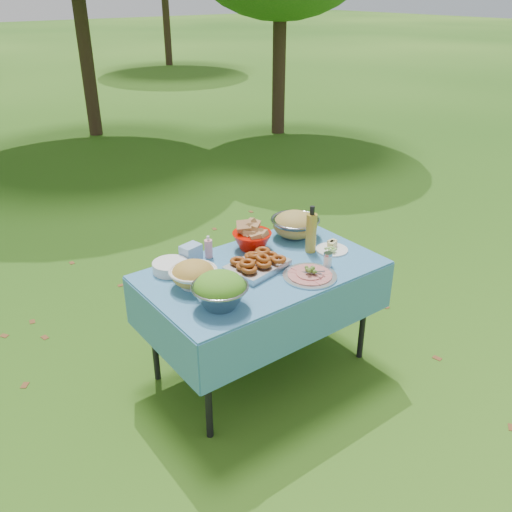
% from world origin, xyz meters
% --- Properties ---
extents(ground, '(80.00, 80.00, 0.00)m').
position_xyz_m(ground, '(0.00, 0.00, 0.00)').
color(ground, '#113B0A').
rests_on(ground, ground).
extents(picnic_table, '(1.46, 0.86, 0.76)m').
position_xyz_m(picnic_table, '(0.00, 0.00, 0.38)').
color(picnic_table, '#75C1E2').
rests_on(picnic_table, ground).
extents(salad_bowl, '(0.32, 0.32, 0.20)m').
position_xyz_m(salad_bowl, '(-0.45, -0.21, 0.86)').
color(salad_bowl, gray).
rests_on(salad_bowl, picnic_table).
extents(pasta_bowl_white, '(0.35, 0.35, 0.16)m').
position_xyz_m(pasta_bowl_white, '(-0.45, 0.07, 0.84)').
color(pasta_bowl_white, white).
rests_on(pasta_bowl_white, picnic_table).
extents(plate_stack, '(0.23, 0.23, 0.06)m').
position_xyz_m(plate_stack, '(-0.47, 0.31, 0.79)').
color(plate_stack, white).
rests_on(plate_stack, picnic_table).
extents(wipes_box, '(0.14, 0.11, 0.11)m').
position_xyz_m(wipes_box, '(-0.30, 0.35, 0.82)').
color(wipes_box, '#8DB5E2').
rests_on(wipes_box, picnic_table).
extents(sanitizer_bottle, '(0.07, 0.07, 0.15)m').
position_xyz_m(sanitizer_bottle, '(-0.18, 0.33, 0.83)').
color(sanitizer_bottle, pink).
rests_on(sanitizer_bottle, picnic_table).
extents(bread_bowl, '(0.33, 0.33, 0.17)m').
position_xyz_m(bread_bowl, '(0.12, 0.27, 0.85)').
color(bread_bowl, '#CC0B00').
rests_on(bread_bowl, picnic_table).
extents(pasta_bowl_steel, '(0.39, 0.39, 0.18)m').
position_xyz_m(pasta_bowl_steel, '(0.48, 0.25, 0.85)').
color(pasta_bowl_steel, gray).
rests_on(pasta_bowl_steel, picnic_table).
extents(fried_tray, '(0.41, 0.32, 0.09)m').
position_xyz_m(fried_tray, '(-0.03, 0.01, 0.80)').
color(fried_tray, silver).
rests_on(fried_tray, picnic_table).
extents(charcuterie_platter, '(0.41, 0.41, 0.07)m').
position_xyz_m(charcuterie_platter, '(0.17, -0.26, 0.80)').
color(charcuterie_platter, silver).
rests_on(charcuterie_platter, picnic_table).
extents(oil_bottle, '(0.08, 0.08, 0.32)m').
position_xyz_m(oil_bottle, '(0.40, 0.00, 0.92)').
color(oil_bottle, '#B09531').
rests_on(oil_bottle, picnic_table).
extents(cheese_plate, '(0.26, 0.26, 0.06)m').
position_xyz_m(cheese_plate, '(0.53, -0.07, 0.79)').
color(cheese_plate, white).
rests_on(cheese_plate, picnic_table).
extents(shaker, '(0.07, 0.07, 0.09)m').
position_xyz_m(shaker, '(0.35, -0.21, 0.81)').
color(shaker, white).
rests_on(shaker, picnic_table).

